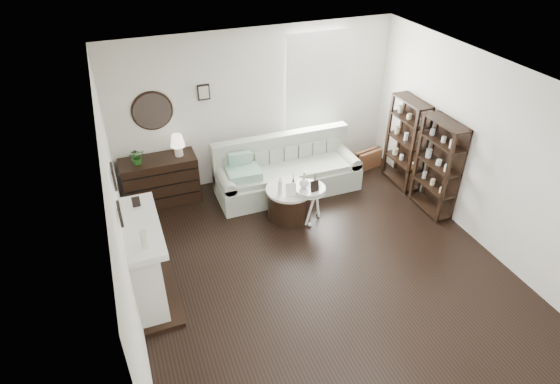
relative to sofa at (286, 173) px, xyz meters
name	(u,v)px	position (x,y,z in m)	size (l,w,h in m)	color
room	(297,89)	(0.43, 0.62, 1.28)	(5.50, 5.50, 5.50)	black
fireplace	(146,264)	(-2.62, -1.78, 0.22)	(0.50, 1.40, 1.84)	white
shelf_unit_far	(406,143)	(2.03, -0.53, 0.48)	(0.30, 0.80, 1.60)	black
shelf_unit_near	(438,167)	(2.03, -1.43, 0.48)	(0.30, 0.80, 1.60)	black
sofa	(286,173)	(0.00, 0.00, 0.00)	(2.49, 0.86, 0.97)	#ABB6A2
quilt	(244,173)	(-0.81, -0.12, 0.25)	(0.55, 0.45, 0.14)	#268C5A
suitcase	(368,159)	(1.74, 0.15, -0.14)	(0.53, 0.18, 0.35)	brown
dresser	(161,180)	(-2.11, 0.39, 0.09)	(1.23, 0.53, 0.82)	black
table_lamp	(178,145)	(-1.76, 0.39, 0.69)	(0.24, 0.24, 0.37)	#F2EACC
potted_plant	(137,156)	(-2.42, 0.34, 0.64)	(0.25, 0.22, 0.28)	#1D4F16
drum_table	(289,202)	(-0.25, -0.78, -0.05)	(0.76, 0.76, 0.53)	black
pedestal_table	(310,190)	(0.01, -0.97, 0.24)	(0.51, 0.51, 0.61)	white
eiffel_drum	(293,180)	(-0.17, -0.72, 0.31)	(0.12, 0.12, 0.21)	black
bottle_drum	(280,186)	(-0.44, -0.86, 0.36)	(0.07, 0.07, 0.29)	silver
card_frame_drum	(291,190)	(-0.31, -0.97, 0.32)	(0.16, 0.01, 0.22)	white
eiffel_ped	(315,180)	(0.11, -0.94, 0.39)	(0.11, 0.11, 0.20)	black
flask_ped	(304,180)	(-0.08, -0.95, 0.44)	(0.15, 0.15, 0.28)	silver
card_frame_ped	(315,186)	(0.03, -1.11, 0.39)	(0.14, 0.01, 0.18)	black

